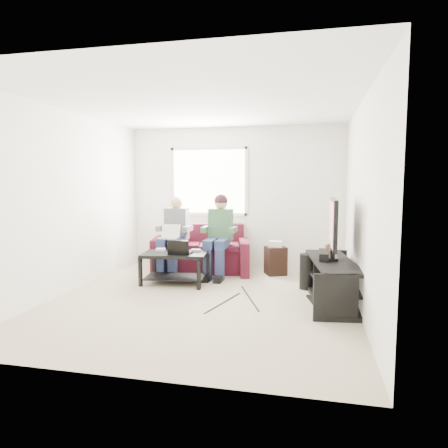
# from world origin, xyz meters

# --- Properties ---
(floor) EXTENTS (4.50, 4.50, 0.00)m
(floor) POSITION_xyz_m (0.00, 0.00, 0.00)
(floor) COLOR #BEAE94
(floor) RESTS_ON ground
(ceiling) EXTENTS (4.50, 4.50, 0.00)m
(ceiling) POSITION_xyz_m (0.00, 0.00, 2.60)
(ceiling) COLOR white
(ceiling) RESTS_ON wall_back
(wall_back) EXTENTS (4.50, 0.00, 4.50)m
(wall_back) POSITION_xyz_m (0.00, 2.25, 1.30)
(wall_back) COLOR white
(wall_back) RESTS_ON floor
(wall_front) EXTENTS (4.50, 0.00, 4.50)m
(wall_front) POSITION_xyz_m (0.00, -2.25, 1.30)
(wall_front) COLOR white
(wall_front) RESTS_ON floor
(wall_left) EXTENTS (0.00, 4.50, 4.50)m
(wall_left) POSITION_xyz_m (-2.00, 0.00, 1.30)
(wall_left) COLOR white
(wall_left) RESTS_ON floor
(wall_right) EXTENTS (0.00, 4.50, 4.50)m
(wall_right) POSITION_xyz_m (2.00, 0.00, 1.30)
(wall_right) COLOR white
(wall_right) RESTS_ON floor
(window) EXTENTS (1.48, 0.04, 1.28)m
(window) POSITION_xyz_m (-0.50, 2.23, 1.60)
(window) COLOR white
(window) RESTS_ON wall_back
(sofa) EXTENTS (1.91, 1.11, 0.82)m
(sofa) POSITION_xyz_m (-0.52, 1.71, 0.31)
(sofa) COLOR #4C1321
(sofa) RESTS_ON floor
(person_left) EXTENTS (0.40, 0.70, 1.34)m
(person_left) POSITION_xyz_m (-0.92, 1.41, 0.73)
(person_left) COLOR navy
(person_left) RESTS_ON sofa
(person_right) EXTENTS (0.40, 0.71, 1.38)m
(person_right) POSITION_xyz_m (-0.12, 1.43, 0.79)
(person_right) COLOR navy
(person_right) RESTS_ON sofa
(laptop_silver) EXTENTS (0.34, 0.25, 0.24)m
(laptop_silver) POSITION_xyz_m (-0.92, 1.19, 0.71)
(laptop_silver) COLOR silver
(laptop_silver) RESTS_ON person_left
(coffee_table) EXTENTS (1.05, 0.72, 0.49)m
(coffee_table) POSITION_xyz_m (-0.66, 0.72, 0.37)
(coffee_table) COLOR black
(coffee_table) RESTS_ON floor
(laptop_black) EXTENTS (0.37, 0.29, 0.24)m
(laptop_black) POSITION_xyz_m (-0.54, 0.64, 0.61)
(laptop_black) COLOR black
(laptop_black) RESTS_ON coffee_table
(controller_a) EXTENTS (0.15, 0.10, 0.04)m
(controller_a) POSITION_xyz_m (-0.94, 0.84, 0.51)
(controller_a) COLOR silver
(controller_a) RESTS_ON coffee_table
(controller_b) EXTENTS (0.14, 0.09, 0.04)m
(controller_b) POSITION_xyz_m (-0.76, 0.90, 0.51)
(controller_b) COLOR black
(controller_b) RESTS_ON coffee_table
(controller_c) EXTENTS (0.15, 0.12, 0.04)m
(controller_c) POSITION_xyz_m (-0.36, 0.87, 0.51)
(controller_c) COLOR gray
(controller_c) RESTS_ON coffee_table
(tv_stand) EXTENTS (0.73, 1.74, 0.56)m
(tv_stand) POSITION_xyz_m (1.70, 0.29, 0.25)
(tv_stand) COLOR black
(tv_stand) RESTS_ON floor
(tv) EXTENTS (0.12, 1.10, 0.81)m
(tv) POSITION_xyz_m (1.70, 0.39, 1.02)
(tv) COLOR black
(tv) RESTS_ON tv_stand
(soundbar) EXTENTS (0.12, 0.50, 0.10)m
(soundbar) POSITION_xyz_m (1.58, 0.39, 0.61)
(soundbar) COLOR black
(soundbar) RESTS_ON tv_stand
(drink_cup) EXTENTS (0.08, 0.08, 0.12)m
(drink_cup) POSITION_xyz_m (1.65, 0.92, 0.62)
(drink_cup) COLOR #976541
(drink_cup) RESTS_ON tv_stand
(console_white) EXTENTS (0.30, 0.22, 0.06)m
(console_white) POSITION_xyz_m (1.70, -0.11, 0.32)
(console_white) COLOR silver
(console_white) RESTS_ON tv_stand
(console_grey) EXTENTS (0.34, 0.26, 0.08)m
(console_grey) POSITION_xyz_m (1.70, 0.59, 0.33)
(console_grey) COLOR gray
(console_grey) RESTS_ON tv_stand
(console_black) EXTENTS (0.38, 0.30, 0.07)m
(console_black) POSITION_xyz_m (1.70, 0.24, 0.33)
(console_black) COLOR black
(console_black) RESTS_ON tv_stand
(subwoofer) EXTENTS (0.23, 0.23, 0.53)m
(subwoofer) POSITION_xyz_m (1.37, 0.85, 0.26)
(subwoofer) COLOR black
(subwoofer) RESTS_ON floor
(keyboard_floor) EXTENTS (0.28, 0.52, 0.03)m
(keyboard_floor) POSITION_xyz_m (1.50, 0.21, 0.01)
(keyboard_floor) COLOR black
(keyboard_floor) RESTS_ON floor
(end_table) EXTENTS (0.33, 0.33, 0.58)m
(end_table) POSITION_xyz_m (0.82, 1.69, 0.26)
(end_table) COLOR black
(end_table) RESTS_ON floor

